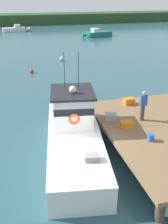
% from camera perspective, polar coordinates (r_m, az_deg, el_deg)
% --- Properties ---
extents(ground_plane, '(200.00, 200.00, 0.00)m').
position_cam_1_polar(ground_plane, '(12.87, -2.18, -11.05)').
color(ground_plane, '#2D5660').
extents(dock, '(6.00, 9.00, 1.20)m').
position_cam_1_polar(dock, '(13.97, 17.38, -4.04)').
color(dock, '#4C3D2D').
rests_on(dock, ground).
extents(main_fishing_boat, '(3.75, 9.96, 4.80)m').
position_cam_1_polar(main_fishing_boat, '(13.40, -2.20, -4.41)').
color(main_fishing_boat, white).
rests_on(main_fishing_boat, ground).
extents(crate_single_by_cleat, '(0.67, 0.54, 0.35)m').
position_cam_1_polar(crate_single_by_cleat, '(13.53, 9.15, -2.67)').
color(crate_single_by_cleat, orange).
rests_on(crate_single_by_cleat, dock).
extents(crate_stack_near_edge, '(0.64, 0.49, 0.38)m').
position_cam_1_polar(crate_stack_near_edge, '(16.38, 9.61, 2.31)').
color(crate_stack_near_edge, orange).
rests_on(crate_stack_near_edge, dock).
extents(crate_stack_mid_dock, '(0.72, 0.63, 0.35)m').
position_cam_1_polar(crate_stack_mid_dock, '(14.24, 5.79, -1.01)').
color(crate_stack_mid_dock, '#9E9EA3').
rests_on(crate_stack_mid_dock, dock).
extents(bait_bucket, '(0.32, 0.32, 0.34)m').
position_cam_1_polar(bait_bucket, '(12.61, 14.16, -5.30)').
color(bait_bucket, '#2866B2').
rests_on(bait_bucket, dock).
extents(deckhand_by_the_boat, '(0.36, 0.22, 1.63)m').
position_cam_1_polar(deckhand_by_the_boat, '(14.21, 12.57, 1.45)').
color(deckhand_by_the_boat, '#383842').
rests_on(deckhand_by_the_boat, dock).
extents(moored_boat_mid_harbor, '(6.06, 2.77, 1.52)m').
position_cam_1_polar(moored_boat_mid_harbor, '(50.18, 2.83, 16.46)').
color(moored_boat_mid_harbor, '#196B5B').
rests_on(moored_boat_mid_harbor, ground).
extents(moored_boat_far_right, '(5.58, 1.87, 1.40)m').
position_cam_1_polar(moored_boat_far_right, '(58.60, -14.50, 16.87)').
color(moored_boat_far_right, silver).
rests_on(moored_boat_far_right, ground).
extents(mooring_buoy_inshore, '(0.41, 0.41, 0.41)m').
position_cam_1_polar(mooring_buoy_inshore, '(27.44, -11.18, 8.63)').
color(mooring_buoy_inshore, red).
rests_on(mooring_buoy_inshore, ground).
extents(mooring_buoy_channel_marker, '(0.48, 0.48, 0.48)m').
position_cam_1_polar(mooring_buoy_channel_marker, '(32.13, -4.84, 11.36)').
color(mooring_buoy_channel_marker, silver).
rests_on(mooring_buoy_channel_marker, ground).
extents(far_shoreline, '(120.00, 8.00, 2.40)m').
position_cam_1_polar(far_shoreline, '(72.55, -13.75, 18.84)').
color(far_shoreline, '#284723').
rests_on(far_shoreline, ground).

